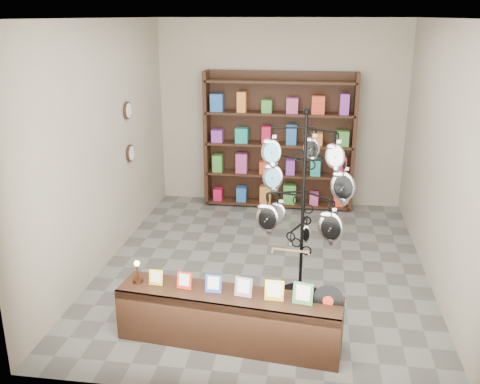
# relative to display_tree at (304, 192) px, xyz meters

# --- Properties ---
(ground) EXTENTS (5.00, 5.00, 0.00)m
(ground) POSITION_rel_display_tree_xyz_m (-0.48, 0.68, -1.23)
(ground) COLOR slate
(ground) RESTS_ON ground
(room_envelope) EXTENTS (5.00, 5.00, 5.00)m
(room_envelope) POSITION_rel_display_tree_xyz_m (-0.48, 0.68, 0.62)
(room_envelope) COLOR #B0A28E
(room_envelope) RESTS_ON ground
(display_tree) EXTENTS (1.10, 1.05, 2.13)m
(display_tree) POSITION_rel_display_tree_xyz_m (0.00, 0.00, 0.00)
(display_tree) COLOR black
(display_tree) RESTS_ON ground
(front_shelf) EXTENTS (2.19, 0.67, 0.76)m
(front_shelf) POSITION_rel_display_tree_xyz_m (-0.65, -1.05, -0.96)
(front_shelf) COLOR black
(front_shelf) RESTS_ON ground
(back_shelving) EXTENTS (2.42, 0.36, 2.20)m
(back_shelving) POSITION_rel_display_tree_xyz_m (-0.48, 2.97, -0.20)
(back_shelving) COLOR black
(back_shelving) RESTS_ON ground
(wall_clocks) EXTENTS (0.03, 0.24, 0.84)m
(wall_clocks) POSITION_rel_display_tree_xyz_m (-2.45, 1.48, 0.27)
(wall_clocks) COLOR black
(wall_clocks) RESTS_ON ground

